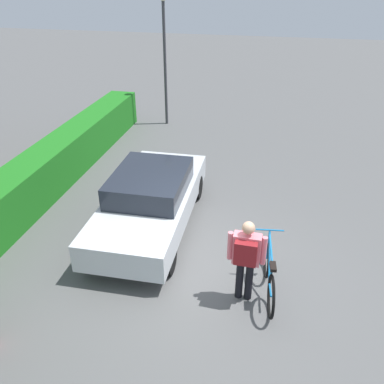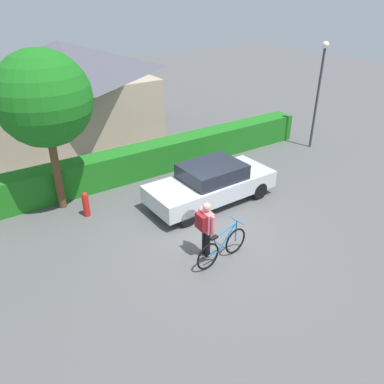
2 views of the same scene
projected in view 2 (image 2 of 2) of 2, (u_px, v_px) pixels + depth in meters
ground_plane at (203, 235)px, 11.04m from camera, size 60.00×60.00×0.00m
hedge_row at (132, 164)px, 14.09m from camera, size 15.70×0.90×1.11m
house_distant at (64, 90)px, 17.24m from camera, size 7.63×5.54×4.27m
parked_car_near at (211, 183)px, 12.44m from camera, size 4.28×1.79×1.32m
bicycle at (222, 247)px, 9.85m from camera, size 1.72×0.50×1.02m
person_rider at (205, 225)px, 9.77m from camera, size 0.35×0.65×1.58m
street_lamp at (320, 82)px, 15.73m from camera, size 0.28×0.28×4.40m
tree_kerbside at (43, 99)px, 10.80m from camera, size 2.76×2.76×4.89m
fire_hydrant at (86, 204)px, 11.78m from camera, size 0.20×0.20×0.81m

